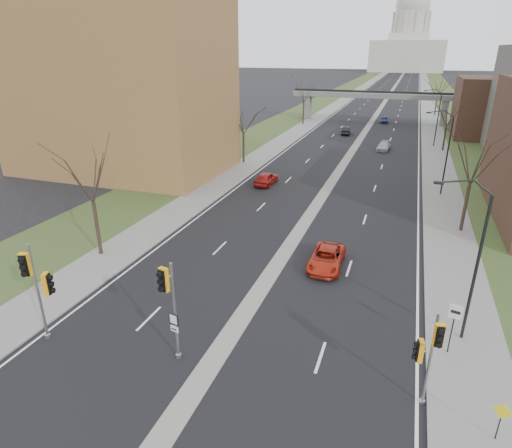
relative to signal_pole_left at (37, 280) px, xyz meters
The scene contains 30 objects.
ground 9.71m from the signal_pole_left, ahead, with size 700.00×700.00×0.00m, color black.
road_surface 151.76m from the signal_pole_left, 86.64° to the left, with size 20.00×600.00×0.01m, color black.
median_strip 151.76m from the signal_pole_left, 86.64° to the left, with size 1.20×600.00×0.02m, color gray.
sidewalk_right 152.93m from the signal_pole_left, 82.15° to the left, with size 4.00×600.00×0.12m, color gray.
sidewalk_left 151.53m from the signal_pole_left, 91.18° to the left, with size 4.00×600.00×0.12m, color gray.
grass_verge_right 153.86m from the signal_pole_left, 79.93° to the left, with size 8.00×600.00×0.10m, color #2C3E1C.
grass_verge_left 151.77m from the signal_pole_left, 93.44° to the left, with size 8.00×600.00×0.10m, color #2C3E1C.
apartment_building 36.55m from the signal_pole_left, 118.55° to the left, with size 25.00×16.00×22.00m, color olive.
commercial_block_far 77.85m from the signal_pole_left, 66.62° to the left, with size 14.00×14.00×10.00m, color #473021.
pedestrian_bridge 81.95m from the signal_pole_left, 83.77° to the left, with size 34.00×3.00×6.45m.
capitol 321.92m from the signal_pole_left, 88.42° to the left, with size 48.00×42.00×55.75m.
streetlight_near 21.48m from the signal_pole_left, 20.56° to the left, with size 2.61×0.20×8.70m.
streetlight_mid 39.05m from the signal_pole_left, 59.28° to the left, with size 2.61×0.20×8.70m.
streetlight_far 62.77m from the signal_pole_left, 71.51° to the left, with size 2.61×0.20×8.70m.
tree_left_a 10.73m from the signal_pole_left, 113.51° to the left, with size 7.20×7.20×9.40m.
tree_left_b 39.75m from the signal_pole_left, 95.95° to the left, with size 6.75×6.75×8.81m.
tree_left_c 73.65m from the signal_pole_left, 93.20° to the left, with size 7.65×7.65×9.99m.
tree_right_a 32.22m from the signal_pole_left, 46.98° to the left, with size 7.20×7.20×9.40m.
tree_right_b 60.59m from the signal_pole_left, 68.81° to the left, with size 6.30×6.30×8.22m.
tree_right_c 98.96m from the signal_pole_left, 77.21° to the left, with size 7.65×7.65×9.99m.
signal_pole_left is the anchor object (origin of this frame).
signal_pole_median 7.13m from the signal_pole_left, ahead, with size 0.67×0.89×5.35m.
signal_pole_right 18.65m from the signal_pole_left, ahead, with size 0.96×0.78×4.66m.
speed_limit_sign 20.83m from the signal_pole_left, 16.49° to the left, with size 0.60×0.15×2.80m.
warning_sign 21.54m from the signal_pole_left, ahead, with size 0.66×0.28×1.77m.
car_left_near 31.03m from the signal_pole_left, 86.31° to the left, with size 1.75×4.34×1.48m, color maroon.
car_left_far 65.81m from the signal_pole_left, 84.89° to the left, with size 1.46×4.18×1.38m, color black.
car_right_near 18.29m from the signal_pole_left, 47.09° to the left, with size 2.22×4.81×1.34m, color #AE2512.
car_right_mid 55.66m from the signal_pole_left, 76.12° to the left, with size 1.74×4.28×1.24m, color #A8A7AE.
car_right_far 82.61m from the signal_pole_left, 81.97° to the left, with size 1.55×3.86×1.31m, color navy.
Camera 1 is at (7.74, -15.46, 14.38)m, focal length 30.00 mm.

